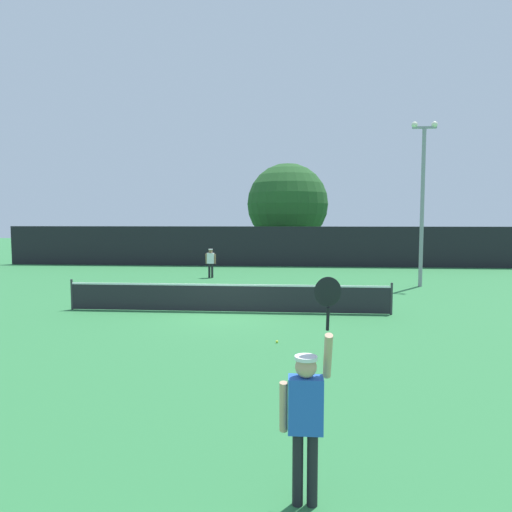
# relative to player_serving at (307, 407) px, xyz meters

# --- Properties ---
(ground_plane) EXTENTS (120.00, 120.00, 0.00)m
(ground_plane) POSITION_rel_player_serving_xyz_m (-2.37, 10.49, -1.12)
(ground_plane) COLOR #2D723D
(tennis_net) EXTENTS (11.10, 0.08, 1.07)m
(tennis_net) POSITION_rel_player_serving_xyz_m (-2.37, 10.49, -0.60)
(tennis_net) COLOR #232328
(tennis_net) RESTS_ON ground
(perimeter_fence) EXTENTS (35.28, 0.12, 2.70)m
(perimeter_fence) POSITION_rel_player_serving_xyz_m (-2.37, 26.08, 0.23)
(perimeter_fence) COLOR black
(perimeter_fence) RESTS_ON ground
(player_serving) EXTENTS (0.68, 0.40, 2.53)m
(player_serving) POSITION_rel_player_serving_xyz_m (0.00, 0.00, 0.00)
(player_serving) COLOR blue
(player_serving) RESTS_ON ground
(player_receiving) EXTENTS (0.57, 0.23, 1.57)m
(player_receiving) POSITION_rel_player_serving_xyz_m (-4.58, 19.65, -0.17)
(player_receiving) COLOR white
(player_receiving) RESTS_ON ground
(tennis_ball) EXTENTS (0.07, 0.07, 0.07)m
(tennis_ball) POSITION_rel_player_serving_xyz_m (-0.54, 6.65, -1.08)
(tennis_ball) COLOR #CCE033
(tennis_ball) RESTS_ON ground
(light_pole) EXTENTS (1.18, 0.28, 7.68)m
(light_pole) POSITION_rel_player_serving_xyz_m (5.90, 17.23, 3.28)
(light_pole) COLOR gray
(light_pole) RESTS_ON ground
(large_tree) EXTENTS (6.30, 6.30, 7.53)m
(large_tree) POSITION_rel_player_serving_xyz_m (-0.55, 31.17, 3.25)
(large_tree) COLOR brown
(large_tree) RESTS_ON ground
(parked_car_near) EXTENTS (1.99, 4.24, 1.69)m
(parked_car_near) POSITION_rel_player_serving_xyz_m (3.58, 33.22, -0.34)
(parked_car_near) COLOR #B7B7BC
(parked_car_near) RESTS_ON ground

